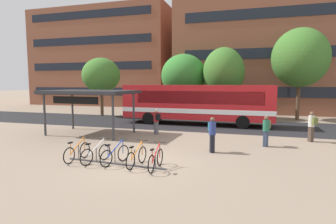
# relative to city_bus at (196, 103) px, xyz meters

# --- Properties ---
(ground) EXTENTS (200.00, 200.00, 0.00)m
(ground) POSITION_rel_city_bus_xyz_m (-0.16, -11.38, -1.78)
(ground) COLOR gray
(bus_lane_asphalt) EXTENTS (80.00, 7.20, 0.01)m
(bus_lane_asphalt) POSITION_rel_city_bus_xyz_m (-0.16, -0.00, -1.77)
(bus_lane_asphalt) COLOR #232326
(bus_lane_asphalt) RESTS_ON ground
(city_bus) EXTENTS (12.08, 2.81, 3.20)m
(city_bus) POSITION_rel_city_bus_xyz_m (0.00, 0.00, 0.00)
(city_bus) COLOR red
(city_bus) RESTS_ON ground
(bike_rack) EXTENTS (4.53, 0.32, 0.70)m
(bike_rack) POSITION_rel_city_bus_xyz_m (-1.08, -11.92, -1.68)
(bike_rack) COLOR #47474C
(bike_rack) RESTS_ON ground
(parked_bicycle_orange_0) EXTENTS (0.52, 1.72, 0.99)m
(parked_bicycle_orange_0) POSITION_rel_city_bus_xyz_m (-2.90, -11.91, -1.39)
(parked_bicycle_orange_0) COLOR black
(parked_bicycle_orange_0) RESTS_ON ground
(parked_bicycle_white_1) EXTENTS (0.62, 1.68, 0.99)m
(parked_bicycle_white_1) POSITION_rel_city_bus_xyz_m (-1.96, -11.93, -1.39)
(parked_bicycle_white_1) COLOR black
(parked_bicycle_white_1) RESTS_ON ground
(parked_bicycle_blue_2) EXTENTS (0.64, 1.67, 0.99)m
(parked_bicycle_blue_2) POSITION_rel_city_bus_xyz_m (-1.09, -11.88, -1.39)
(parked_bicycle_blue_2) COLOR black
(parked_bicycle_blue_2) RESTS_ON ground
(parked_bicycle_orange_3) EXTENTS (0.52, 1.72, 0.99)m
(parked_bicycle_orange_3) POSITION_rel_city_bus_xyz_m (-0.11, -11.90, -1.39)
(parked_bicycle_orange_3) COLOR black
(parked_bicycle_orange_3) RESTS_ON ground
(parked_bicycle_red_4) EXTENTS (0.52, 1.72, 0.99)m
(parked_bicycle_red_4) POSITION_rel_city_bus_xyz_m (0.76, -12.05, -1.39)
(parked_bicycle_red_4) COLOR black
(parked_bicycle_red_4) RESTS_ON ground
(transit_shelter) EXTENTS (5.85, 3.74, 2.89)m
(transit_shelter) POSITION_rel_city_bus_xyz_m (-5.82, -6.27, 0.93)
(transit_shelter) COLOR #38383D
(transit_shelter) RESTS_ON ground
(commuter_teal_pack_0) EXTENTS (0.48, 0.60, 1.74)m
(commuter_teal_pack_0) POSITION_rel_city_bus_xyz_m (2.51, -8.76, -0.77)
(commuter_teal_pack_0) COLOR black
(commuter_teal_pack_0) RESTS_ON ground
(commuter_olive_pack_1) EXTENTS (0.52, 0.61, 1.74)m
(commuter_olive_pack_1) POSITION_rel_city_bus_xyz_m (7.65, -4.71, -0.77)
(commuter_olive_pack_1) COLOR #47382D
(commuter_olive_pack_1) RESTS_ON ground
(commuter_olive_pack_2) EXTENTS (0.48, 0.60, 1.64)m
(commuter_olive_pack_2) POSITION_rel_city_bus_xyz_m (5.09, -6.70, -0.83)
(commuter_olive_pack_2) COLOR #2D3851
(commuter_olive_pack_2) RESTS_ON ground
(commuter_black_pack_3) EXTENTS (0.59, 0.58, 1.68)m
(commuter_black_pack_3) POSITION_rel_city_bus_xyz_m (-1.61, -5.10, -0.81)
(commuter_black_pack_3) COLOR #565660
(commuter_black_pack_3) RESTS_ON ground
(street_tree_0) EXTENTS (4.57, 4.57, 6.31)m
(street_tree_0) POSITION_rel_city_bus_xyz_m (-2.34, 5.55, 2.33)
(street_tree_0) COLOR brown
(street_tree_0) RESTS_ON ground
(street_tree_1) EXTENTS (3.86, 3.86, 5.93)m
(street_tree_1) POSITION_rel_city_bus_xyz_m (-10.45, 3.19, 2.37)
(street_tree_1) COLOR brown
(street_tree_1) RESTS_ON ground
(street_tree_2) EXTENTS (3.91, 3.91, 6.73)m
(street_tree_2) POSITION_rel_city_bus_xyz_m (1.74, 4.83, 2.62)
(street_tree_2) COLOR brown
(street_tree_2) RESTS_ON ground
(street_tree_3) EXTENTS (4.90, 4.90, 8.24)m
(street_tree_3) POSITION_rel_city_bus_xyz_m (8.40, 5.23, 3.83)
(street_tree_3) COLOR brown
(street_tree_3) RESTS_ON ground
(building_left_wing) EXTENTS (21.70, 12.59, 14.44)m
(building_left_wing) POSITION_rel_city_bus_xyz_m (-18.12, 19.30, 5.44)
(building_left_wing) COLOR brown
(building_left_wing) RESTS_ON ground
(building_right_wing) EXTENTS (25.63, 13.91, 16.13)m
(building_right_wing) POSITION_rel_city_bus_xyz_m (8.33, 15.55, 6.29)
(building_right_wing) COLOR brown
(building_right_wing) RESTS_ON ground
(building_centre_block) EXTENTS (18.69, 12.22, 15.22)m
(building_centre_block) POSITION_rel_city_bus_xyz_m (-0.82, 33.50, 5.83)
(building_centre_block) COLOR brown
(building_centre_block) RESTS_ON ground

